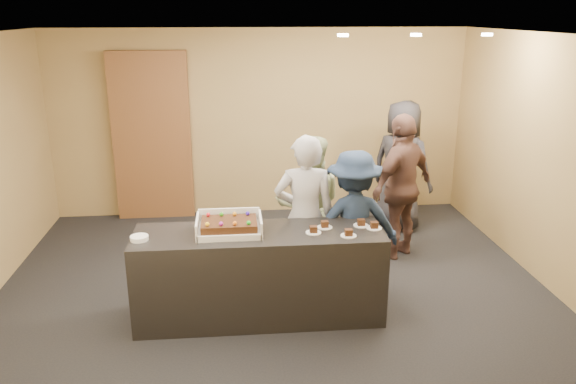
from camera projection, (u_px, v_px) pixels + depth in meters
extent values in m
plane|color=black|center=(274.00, 286.00, 6.25)|extent=(6.00, 6.00, 0.00)
plane|color=white|center=(271.00, 34.00, 5.42)|extent=(6.00, 6.00, 0.00)
cube|color=#9E7F4C|center=(260.00, 123.00, 8.20)|extent=(6.00, 0.04, 2.70)
cube|color=#9E7F4C|center=(302.00, 277.00, 3.46)|extent=(6.00, 0.04, 2.70)
cube|color=#9E7F4C|center=(547.00, 162.00, 6.12)|extent=(0.04, 5.00, 2.70)
cube|color=black|center=(260.00, 275.00, 5.50)|extent=(2.40, 0.71, 0.90)
cube|color=brown|center=(152.00, 137.00, 8.01)|extent=(1.09, 0.15, 2.40)
cube|color=white|center=(229.00, 230.00, 5.32)|extent=(0.60, 0.41, 0.06)
cube|color=white|center=(197.00, 227.00, 5.28)|extent=(0.02, 0.41, 0.16)
cube|color=white|center=(261.00, 224.00, 5.34)|extent=(0.02, 0.41, 0.16)
cube|color=white|center=(229.00, 217.00, 5.50)|extent=(0.60, 0.02, 0.18)
cube|color=black|center=(229.00, 224.00, 5.30)|extent=(0.52, 0.36, 0.07)
sphere|color=red|center=(208.00, 215.00, 5.39)|extent=(0.04, 0.04, 0.04)
sphere|color=#319B19|center=(221.00, 214.00, 5.40)|extent=(0.04, 0.04, 0.04)
sphere|color=orange|center=(235.00, 214.00, 5.41)|extent=(0.04, 0.04, 0.04)
sphere|color=#3217C7|center=(248.00, 213.00, 5.42)|extent=(0.04, 0.04, 0.04)
sphere|color=yellow|center=(207.00, 224.00, 5.15)|extent=(0.04, 0.04, 0.04)
sphere|color=#BA28AB|center=(221.00, 224.00, 5.16)|extent=(0.04, 0.04, 0.04)
sphere|color=orange|center=(235.00, 223.00, 5.17)|extent=(0.04, 0.04, 0.04)
sphere|color=green|center=(249.00, 223.00, 5.18)|extent=(0.04, 0.04, 0.04)
cylinder|color=white|center=(139.00, 238.00, 5.17)|extent=(0.17, 0.17, 0.04)
cylinder|color=white|center=(313.00, 233.00, 5.34)|extent=(0.15, 0.15, 0.01)
cube|color=black|center=(313.00, 229.00, 5.33)|extent=(0.07, 0.06, 0.06)
cylinder|color=white|center=(325.00, 227.00, 5.47)|extent=(0.15, 0.15, 0.01)
cube|color=black|center=(325.00, 224.00, 5.46)|extent=(0.07, 0.06, 0.06)
cylinder|color=white|center=(349.00, 236.00, 5.27)|extent=(0.15, 0.15, 0.01)
cube|color=black|center=(349.00, 232.00, 5.26)|extent=(0.07, 0.06, 0.06)
cylinder|color=white|center=(361.00, 225.00, 5.52)|extent=(0.15, 0.15, 0.01)
cube|color=black|center=(361.00, 222.00, 5.51)|extent=(0.07, 0.06, 0.06)
cylinder|color=white|center=(374.00, 228.00, 5.45)|extent=(0.15, 0.15, 0.01)
cube|color=black|center=(374.00, 225.00, 5.44)|extent=(0.07, 0.06, 0.06)
imported|color=#B1B0B5|center=(305.00, 217.00, 5.84)|extent=(0.66, 0.46, 1.75)
imported|color=#96A377|center=(309.00, 205.00, 6.38)|extent=(0.86, 0.70, 1.62)
imported|color=#1C2B45|center=(353.00, 223.00, 5.92)|extent=(1.03, 0.62, 1.56)
imported|color=brown|center=(402.00, 186.00, 6.79)|extent=(1.09, 0.98, 1.78)
imported|color=#29282E|center=(401.00, 166.00, 7.69)|extent=(1.02, 1.02, 1.79)
cylinder|color=#FFEAC6|center=(343.00, 35.00, 5.97)|extent=(0.12, 0.12, 0.03)
cylinder|color=#FFEAC6|center=(416.00, 35.00, 6.05)|extent=(0.12, 0.12, 0.03)
cylinder|color=#FFEAC6|center=(487.00, 35.00, 6.13)|extent=(0.12, 0.12, 0.03)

